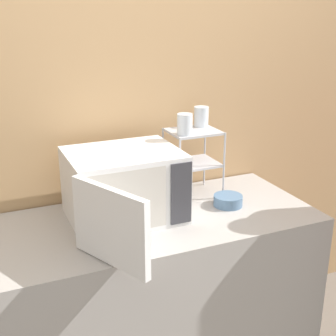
{
  "coord_description": "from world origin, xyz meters",
  "views": [
    {
      "loc": [
        -0.75,
        -1.52,
        1.84
      ],
      "look_at": [
        0.09,
        0.38,
        1.11
      ],
      "focal_mm": 50.0,
      "sensor_mm": 36.0,
      "label": 1
    }
  ],
  "objects_px": {
    "glass_front_left": "(185,124)",
    "glass_back_right": "(201,117)",
    "bowl": "(228,201)",
    "microwave": "(123,187)",
    "dish_rack": "(193,149)"
  },
  "relations": [
    {
      "from": "microwave",
      "to": "glass_front_left",
      "type": "height_order",
      "value": "glass_front_left"
    },
    {
      "from": "microwave",
      "to": "dish_rack",
      "type": "bearing_deg",
      "value": 18.51
    },
    {
      "from": "microwave",
      "to": "dish_rack",
      "type": "relative_size",
      "value": 2.2
    },
    {
      "from": "bowl",
      "to": "microwave",
      "type": "bearing_deg",
      "value": 173.96
    },
    {
      "from": "microwave",
      "to": "glass_back_right",
      "type": "distance_m",
      "value": 0.59
    },
    {
      "from": "glass_back_right",
      "to": "dish_rack",
      "type": "bearing_deg",
      "value": -140.78
    },
    {
      "from": "glass_front_left",
      "to": "bowl",
      "type": "distance_m",
      "value": 0.44
    },
    {
      "from": "glass_front_left",
      "to": "glass_back_right",
      "type": "bearing_deg",
      "value": 37.67
    },
    {
      "from": "glass_back_right",
      "to": "bowl",
      "type": "relative_size",
      "value": 0.72
    },
    {
      "from": "microwave",
      "to": "glass_back_right",
      "type": "xyz_separation_m",
      "value": [
        0.5,
        0.2,
        0.24
      ]
    },
    {
      "from": "microwave",
      "to": "glass_back_right",
      "type": "relative_size",
      "value": 7.45
    },
    {
      "from": "glass_front_left",
      "to": "glass_back_right",
      "type": "height_order",
      "value": "same"
    },
    {
      "from": "dish_rack",
      "to": "bowl",
      "type": "xyz_separation_m",
      "value": [
        0.1,
        -0.2,
        -0.23
      ]
    },
    {
      "from": "glass_back_right",
      "to": "microwave",
      "type": "bearing_deg",
      "value": -157.93
    },
    {
      "from": "microwave",
      "to": "bowl",
      "type": "bearing_deg",
      "value": -6.04
    }
  ]
}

